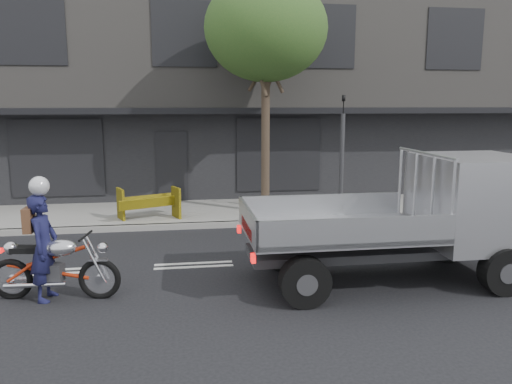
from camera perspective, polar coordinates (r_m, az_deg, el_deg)
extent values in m
plane|color=black|center=(10.41, -7.13, -8.32)|extent=(80.00, 80.00, 0.00)
cube|color=gray|center=(14.92, -7.63, -2.38)|extent=(32.00, 3.20, 0.15)
cube|color=gray|center=(13.37, -7.50, -3.84)|extent=(32.00, 0.20, 0.15)
cube|color=slate|center=(21.19, -8.22, 11.95)|extent=(26.00, 10.00, 8.00)
cylinder|color=#382B21|center=(14.34, 1.08, 4.99)|extent=(0.24, 0.24, 4.00)
ellipsoid|color=#24511E|center=(14.42, 1.13, 18.17)|extent=(3.40, 3.40, 2.89)
cylinder|color=#2D2D30|center=(14.05, 9.74, 2.69)|extent=(0.12, 0.12, 3.00)
imported|color=black|center=(13.94, 9.96, 9.85)|extent=(0.08, 0.10, 0.50)
torus|color=black|center=(9.50, -26.15, -8.95)|extent=(0.73, 0.20, 0.72)
torus|color=black|center=(8.97, -17.43, -9.45)|extent=(0.73, 0.20, 0.72)
cube|color=#2D2D30|center=(9.19, -22.30, -8.53)|extent=(0.40, 0.30, 0.30)
ellipsoid|color=silver|center=(9.01, -21.47, -5.96)|extent=(0.62, 0.41, 0.29)
cube|color=black|center=(9.21, -24.47, -5.98)|extent=(0.60, 0.33, 0.09)
cylinder|color=black|center=(8.81, -18.90, -4.76)|extent=(0.13, 0.64, 0.04)
imported|color=#16173D|center=(9.08, -23.08, -5.88)|extent=(0.52, 0.71, 1.80)
cylinder|color=black|center=(8.25, 5.61, -10.20)|extent=(0.84, 0.31, 0.84)
cylinder|color=black|center=(9.98, 2.94, -6.53)|extent=(0.84, 0.31, 0.84)
cylinder|color=black|center=(9.71, 26.46, -8.09)|extent=(0.84, 0.31, 0.84)
cylinder|color=black|center=(11.22, 20.97, -5.33)|extent=(0.84, 0.31, 0.84)
cube|color=#2D2D30|center=(9.59, 14.56, -6.38)|extent=(5.08, 1.12, 0.15)
cube|color=#B5B5BA|center=(10.18, 23.66, -0.85)|extent=(1.88, 1.99, 1.66)
cube|color=black|center=(10.11, 23.85, 1.79)|extent=(1.66, 1.88, 0.61)
cube|color=#AEAFB3|center=(9.16, 9.26, -4.32)|extent=(3.32, 2.16, 0.11)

